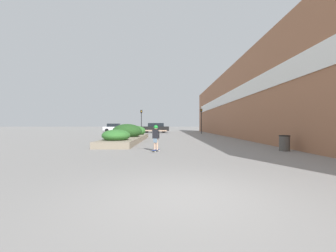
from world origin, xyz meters
TOP-DOWN VIEW (x-y plane):
  - ground_plane at (0.00, 0.00)m, footprint 300.00×300.00m
  - building_wall_right at (6.72, 20.45)m, footprint 0.67×47.90m
  - planter_box at (-3.65, 14.08)m, footprint 2.39×11.80m
  - skateboard at (-1.01, 7.16)m, footprint 0.42×0.73m
  - skateboarder at (-1.01, 7.16)m, footprint 1.13×0.47m
  - trash_bin at (5.70, 7.44)m, footprint 0.55×0.55m
  - car_leftmost at (-10.36, 37.38)m, footprint 3.95×1.94m
  - car_center_left at (-2.53, 33.38)m, footprint 4.72×2.05m
  - car_center_right at (11.72, 33.53)m, footprint 4.44×2.01m
  - traffic_light_left at (-4.41, 29.55)m, footprint 0.28×0.30m
  - traffic_light_right at (4.59, 29.23)m, footprint 0.28×0.30m

SIDE VIEW (x-z plane):
  - ground_plane at x=0.00m, z-range 0.00..0.00m
  - skateboard at x=-1.01m, z-range 0.02..0.12m
  - trash_bin at x=5.70m, z-range 0.00..0.82m
  - planter_box at x=-3.65m, z-range -0.20..1.22m
  - car_center_right at x=11.72m, z-range 0.05..1.42m
  - car_leftmost at x=-10.36m, z-range 0.03..1.59m
  - car_center_left at x=-2.53m, z-range 0.03..1.67m
  - skateboarder at x=-1.01m, z-range 0.23..1.49m
  - traffic_light_left at x=-4.41m, z-range 0.64..4.23m
  - traffic_light_right at x=4.59m, z-range 0.66..4.43m
  - building_wall_right at x=6.72m, z-range 0.01..7.72m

